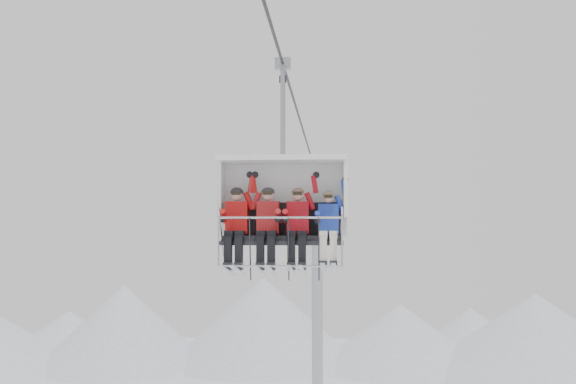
# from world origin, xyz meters

# --- Properties ---
(ridgeline) EXTENTS (72.00, 21.00, 7.00)m
(ridgeline) POSITION_xyz_m (-1.58, 42.05, 2.84)
(ridgeline) COLOR silver
(ridgeline) RESTS_ON ground
(lift_tower_right) EXTENTS (2.00, 1.80, 13.48)m
(lift_tower_right) POSITION_xyz_m (0.00, 22.00, 5.78)
(lift_tower_right) COLOR #A0A3A7
(lift_tower_right) RESTS_ON ground
(haul_cable) EXTENTS (0.06, 50.00, 0.06)m
(haul_cable) POSITION_xyz_m (0.00, 0.00, 13.30)
(haul_cable) COLOR #2B2B2F
(haul_cable) RESTS_ON lift_tower_left
(chairlift_carrier) EXTENTS (2.44, 1.17, 3.98)m
(chairlift_carrier) POSITION_xyz_m (0.00, -1.34, 10.69)
(chairlift_carrier) COLOR black
(chairlift_carrier) RESTS_ON haul_cable
(skier_far_left) EXTENTS (0.42, 1.69, 1.66)m
(skier_far_left) POSITION_xyz_m (-0.86, -1.64, 10.22)
(skier_far_left) COLOR red
(skier_far_left) RESTS_ON chairlift_carrier
(skier_center_left) EXTENTS (0.42, 1.69, 1.66)m
(skier_center_left) POSITION_xyz_m (-0.27, -1.64, 10.22)
(skier_center_left) COLOR red
(skier_center_left) RESTS_ON chairlift_carrier
(skier_center_right) EXTENTS (0.41, 1.69, 1.64)m
(skier_center_right) POSITION_xyz_m (0.29, -1.64, 10.21)
(skier_center_right) COLOR red
(skier_center_right) RESTS_ON chairlift_carrier
(skier_far_right) EXTENTS (0.38, 1.69, 1.54)m
(skier_far_right) POSITION_xyz_m (0.87, -1.65, 10.18)
(skier_far_right) COLOR #213CAC
(skier_far_right) RESTS_ON chairlift_carrier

